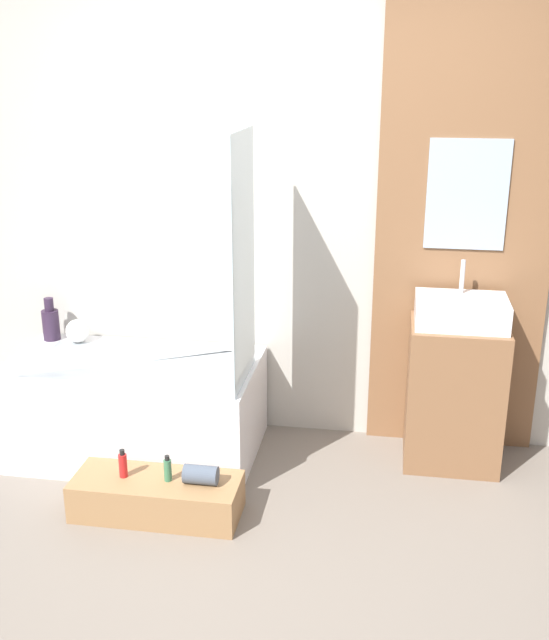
{
  "coord_description": "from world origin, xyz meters",
  "views": [
    {
      "loc": [
        0.59,
        -2.42,
        2.04
      ],
      "look_at": [
        0.08,
        0.69,
        0.97
      ],
      "focal_mm": 42.0,
      "sensor_mm": 36.0,
      "label": 1
    }
  ],
  "objects_px": {
    "sink": "(461,311)",
    "vase_tall_dark": "(51,323)",
    "wooden_step_bench": "(157,496)",
    "bottle_soap_primary": "(123,465)",
    "bathtub": "(133,407)",
    "bottle_soap_secondary": "(168,469)",
    "vase_round_light": "(77,331)"
  },
  "relations": [
    {
      "from": "sink",
      "to": "vase_tall_dark",
      "type": "relative_size",
      "value": 1.83
    },
    {
      "from": "wooden_step_bench",
      "to": "sink",
      "type": "relative_size",
      "value": 1.73
    },
    {
      "from": "bottle_soap_primary",
      "to": "bathtub",
      "type": "bearing_deg",
      "value": 104.9
    },
    {
      "from": "wooden_step_bench",
      "to": "bottle_soap_primary",
      "type": "bearing_deg",
      "value": 180.0
    },
    {
      "from": "vase_tall_dark",
      "to": "bottle_soap_primary",
      "type": "distance_m",
      "value": 1.21
    },
    {
      "from": "sink",
      "to": "bottle_soap_secondary",
      "type": "relative_size",
      "value": 3.54
    },
    {
      "from": "sink",
      "to": "vase_tall_dark",
      "type": "bearing_deg",
      "value": 176.91
    },
    {
      "from": "bottle_soap_secondary",
      "to": "vase_tall_dark",
      "type": "bearing_deg",
      "value": 137.35
    },
    {
      "from": "sink",
      "to": "bathtub",
      "type": "bearing_deg",
      "value": -174.58
    },
    {
      "from": "bathtub",
      "to": "sink",
      "type": "xyz_separation_m",
      "value": [
        1.73,
        0.16,
        0.59
      ]
    },
    {
      "from": "bathtub",
      "to": "wooden_step_bench",
      "type": "height_order",
      "value": "bathtub"
    },
    {
      "from": "vase_tall_dark",
      "to": "vase_round_light",
      "type": "xyz_separation_m",
      "value": [
        0.17,
        -0.02,
        -0.04
      ]
    },
    {
      "from": "sink",
      "to": "bottle_soap_secondary",
      "type": "bearing_deg",
      "value": -150.64
    },
    {
      "from": "vase_round_light",
      "to": "wooden_step_bench",
      "type": "bearing_deg",
      "value": -49.83
    },
    {
      "from": "bottle_soap_secondary",
      "to": "bottle_soap_primary",
      "type": "bearing_deg",
      "value": 180.0
    },
    {
      "from": "vase_tall_dark",
      "to": "vase_round_light",
      "type": "height_order",
      "value": "vase_tall_dark"
    },
    {
      "from": "bathtub",
      "to": "wooden_step_bench",
      "type": "relative_size",
      "value": 1.71
    },
    {
      "from": "sink",
      "to": "bottle_soap_primary",
      "type": "relative_size",
      "value": 3.25
    },
    {
      "from": "vase_tall_dark",
      "to": "bottle_soap_secondary",
      "type": "relative_size",
      "value": 1.93
    },
    {
      "from": "vase_tall_dark",
      "to": "vase_round_light",
      "type": "distance_m",
      "value": 0.17
    },
    {
      "from": "vase_tall_dark",
      "to": "bottle_soap_primary",
      "type": "relative_size",
      "value": 1.77
    },
    {
      "from": "vase_tall_dark",
      "to": "bottle_soap_secondary",
      "type": "distance_m",
      "value": 1.36
    },
    {
      "from": "wooden_step_bench",
      "to": "bottle_soap_secondary",
      "type": "xyz_separation_m",
      "value": [
        0.06,
        0.0,
        0.15
      ]
    },
    {
      "from": "vase_round_light",
      "to": "vase_tall_dark",
      "type": "bearing_deg",
      "value": 173.73
    },
    {
      "from": "bottle_soap_secondary",
      "to": "bathtub",
      "type": "bearing_deg",
      "value": 122.4
    },
    {
      "from": "bathtub",
      "to": "sink",
      "type": "distance_m",
      "value": 1.83
    },
    {
      "from": "vase_round_light",
      "to": "bathtub",
      "type": "bearing_deg",
      "value": -33.21
    },
    {
      "from": "vase_tall_dark",
      "to": "wooden_step_bench",
      "type": "bearing_deg",
      "value": -44.49
    },
    {
      "from": "vase_tall_dark",
      "to": "vase_round_light",
      "type": "bearing_deg",
      "value": -6.27
    },
    {
      "from": "bathtub",
      "to": "vase_round_light",
      "type": "distance_m",
      "value": 0.59
    },
    {
      "from": "wooden_step_bench",
      "to": "vase_tall_dark",
      "type": "height_order",
      "value": "vase_tall_dark"
    },
    {
      "from": "wooden_step_bench",
      "to": "vase_round_light",
      "type": "xyz_separation_m",
      "value": [
        -0.73,
        0.86,
        0.49
      ]
    }
  ]
}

